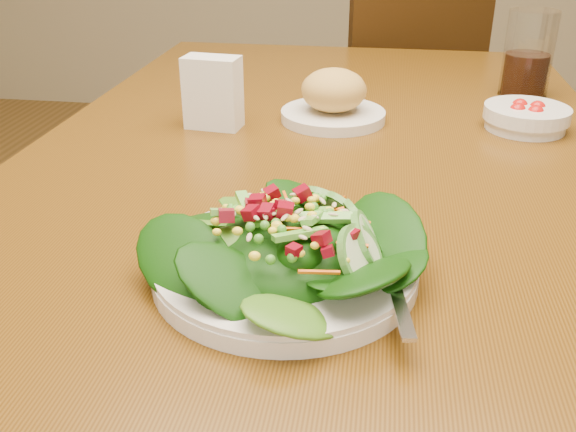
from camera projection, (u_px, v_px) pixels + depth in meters
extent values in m
cube|color=#5C390F|center=(326.00, 155.00, 1.00)|extent=(0.90, 1.40, 0.04)
cylinder|color=black|center=(206.00, 191.00, 1.78)|extent=(0.07, 0.07, 0.71)
cylinder|color=black|center=(495.00, 209.00, 1.68)|extent=(0.07, 0.07, 0.71)
cube|color=black|center=(384.00, 130.00, 2.02)|extent=(0.55, 0.55, 0.04)
cylinder|color=black|center=(406.00, 169.00, 2.32)|extent=(0.04, 0.04, 0.41)
cylinder|color=black|center=(311.00, 179.00, 2.23)|extent=(0.04, 0.04, 0.41)
cylinder|color=black|center=(455.00, 211.00, 2.01)|extent=(0.04, 0.04, 0.41)
cylinder|color=black|center=(346.00, 225.00, 1.92)|extent=(0.04, 0.04, 0.41)
cube|color=black|center=(419.00, 65.00, 1.73)|extent=(0.38, 0.19, 0.46)
cylinder|color=silver|center=(285.00, 268.00, 0.64)|extent=(0.26, 0.26, 0.02)
ellipsoid|color=black|center=(285.00, 243.00, 0.63)|extent=(0.18, 0.18, 0.04)
cube|color=silver|center=(399.00, 282.00, 0.60)|extent=(0.05, 0.18, 0.01)
cylinder|color=silver|center=(333.00, 116.00, 1.08)|extent=(0.18, 0.18, 0.02)
ellipsoid|color=gold|center=(334.00, 90.00, 1.06)|extent=(0.11, 0.11, 0.07)
cylinder|color=silver|center=(526.00, 118.00, 1.04)|extent=(0.14, 0.14, 0.04)
sphere|color=red|center=(537.00, 109.00, 1.04)|extent=(0.03, 0.03, 0.03)
sphere|color=red|center=(519.00, 107.00, 1.05)|extent=(0.03, 0.03, 0.03)
sphere|color=red|center=(517.00, 112.00, 1.03)|extent=(0.03, 0.03, 0.03)
sphere|color=red|center=(535.00, 114.00, 1.02)|extent=(0.03, 0.03, 0.03)
cylinder|color=silver|center=(528.00, 54.00, 1.19)|extent=(0.09, 0.09, 0.16)
cylinder|color=black|center=(525.00, 75.00, 1.21)|extent=(0.08, 0.08, 0.08)
cube|color=white|center=(213.00, 93.00, 1.03)|extent=(0.09, 0.06, 0.12)
cube|color=white|center=(213.00, 87.00, 1.03)|extent=(0.08, 0.05, 0.10)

